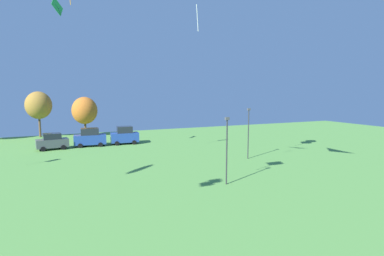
{
  "coord_description": "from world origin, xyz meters",
  "views": [
    {
      "loc": [
        -6.89,
        0.18,
        7.75
      ],
      "look_at": [
        -0.56,
        14.37,
        5.9
      ],
      "focal_mm": 28.0,
      "sensor_mm": 36.0,
      "label": 1
    }
  ],
  "objects_px": {
    "light_post_0": "(227,146)",
    "treeline_tree_3": "(85,111)",
    "parked_car_second_from_left": "(90,138)",
    "parked_car_third_from_left": "(125,135)",
    "treeline_tree_2": "(39,105)",
    "parked_car_leftmost": "(52,141)",
    "light_post_1": "(248,130)",
    "kite_flying_2": "(57,6)"
  },
  "relations": [
    {
      "from": "light_post_0",
      "to": "treeline_tree_3",
      "type": "xyz_separation_m",
      "value": [
        -8.54,
        34.53,
        1.3
      ]
    },
    {
      "from": "parked_car_second_from_left",
      "to": "parked_car_third_from_left",
      "type": "xyz_separation_m",
      "value": [
        4.95,
        -0.08,
        0.02
      ]
    },
    {
      "from": "parked_car_second_from_left",
      "to": "treeline_tree_3",
      "type": "bearing_deg",
      "value": 93.75
    },
    {
      "from": "parked_car_third_from_left",
      "to": "treeline_tree_2",
      "type": "xyz_separation_m",
      "value": [
        -12.02,
        13.15,
        4.21
      ]
    },
    {
      "from": "parked_car_second_from_left",
      "to": "light_post_0",
      "type": "bearing_deg",
      "value": -64.61
    },
    {
      "from": "parked_car_second_from_left",
      "to": "light_post_0",
      "type": "relative_size",
      "value": 0.79
    },
    {
      "from": "parked_car_leftmost",
      "to": "treeline_tree_3",
      "type": "xyz_separation_m",
      "value": [
        5.18,
        11.44,
        3.45
      ]
    },
    {
      "from": "parked_car_third_from_left",
      "to": "treeline_tree_3",
      "type": "distance_m",
      "value": 12.47
    },
    {
      "from": "parked_car_third_from_left",
      "to": "light_post_1",
      "type": "distance_m",
      "value": 19.55
    },
    {
      "from": "kite_flying_2",
      "to": "parked_car_third_from_left",
      "type": "height_order",
      "value": "kite_flying_2"
    },
    {
      "from": "kite_flying_2",
      "to": "parked_car_leftmost",
      "type": "bearing_deg",
      "value": 102.44
    },
    {
      "from": "treeline_tree_3",
      "to": "parked_car_third_from_left",
      "type": "bearing_deg",
      "value": -66.96
    },
    {
      "from": "kite_flying_2",
      "to": "parked_car_second_from_left",
      "type": "bearing_deg",
      "value": 62.95
    },
    {
      "from": "parked_car_leftmost",
      "to": "kite_flying_2",
      "type": "bearing_deg",
      "value": -84.81
    },
    {
      "from": "parked_car_leftmost",
      "to": "parked_car_third_from_left",
      "type": "bearing_deg",
      "value": -5.18
    },
    {
      "from": "parked_car_second_from_left",
      "to": "light_post_1",
      "type": "height_order",
      "value": "light_post_1"
    },
    {
      "from": "light_post_1",
      "to": "treeline_tree_2",
      "type": "height_order",
      "value": "treeline_tree_2"
    },
    {
      "from": "parked_car_leftmost",
      "to": "light_post_0",
      "type": "bearing_deg",
      "value": -66.54
    },
    {
      "from": "kite_flying_2",
      "to": "light_post_1",
      "type": "relative_size",
      "value": 0.36
    },
    {
      "from": "kite_flying_2",
      "to": "light_post_0",
      "type": "height_order",
      "value": "kite_flying_2"
    },
    {
      "from": "parked_car_leftmost",
      "to": "parked_car_second_from_left",
      "type": "relative_size",
      "value": 0.93
    },
    {
      "from": "kite_flying_2",
      "to": "parked_car_second_from_left",
      "type": "relative_size",
      "value": 0.47
    },
    {
      "from": "parked_car_third_from_left",
      "to": "treeline_tree_3",
      "type": "bearing_deg",
      "value": 117.6
    },
    {
      "from": "light_post_1",
      "to": "treeline_tree_2",
      "type": "xyz_separation_m",
      "value": [
        -23.22,
        29.05,
        2.16
      ]
    },
    {
      "from": "parked_car_second_from_left",
      "to": "light_post_0",
      "type": "height_order",
      "value": "light_post_0"
    },
    {
      "from": "parked_car_third_from_left",
      "to": "treeline_tree_3",
      "type": "height_order",
      "value": "treeline_tree_3"
    },
    {
      "from": "parked_car_second_from_left",
      "to": "parked_car_third_from_left",
      "type": "height_order",
      "value": "parked_car_third_from_left"
    },
    {
      "from": "light_post_0",
      "to": "treeline_tree_3",
      "type": "bearing_deg",
      "value": 103.89
    },
    {
      "from": "treeline_tree_2",
      "to": "treeline_tree_3",
      "type": "xyz_separation_m",
      "value": [
        7.31,
        -2.07,
        -0.96
      ]
    },
    {
      "from": "parked_car_leftmost",
      "to": "parked_car_third_from_left",
      "type": "xyz_separation_m",
      "value": [
        9.89,
        0.36,
        0.2
      ]
    },
    {
      "from": "parked_car_leftmost",
      "to": "light_post_1",
      "type": "bearing_deg",
      "value": -43.63
    },
    {
      "from": "parked_car_leftmost",
      "to": "treeline_tree_3",
      "type": "relative_size",
      "value": 0.6
    },
    {
      "from": "kite_flying_2",
      "to": "parked_car_leftmost",
      "type": "xyz_separation_m",
      "value": [
        -1.42,
        6.46,
        -16.2
      ]
    },
    {
      "from": "light_post_0",
      "to": "light_post_1",
      "type": "bearing_deg",
      "value": 45.67
    },
    {
      "from": "parked_car_leftmost",
      "to": "treeline_tree_3",
      "type": "bearing_deg",
      "value": 58.4
    },
    {
      "from": "kite_flying_2",
      "to": "parked_car_second_from_left",
      "type": "distance_m",
      "value": 17.79
    },
    {
      "from": "parked_car_leftmost",
      "to": "treeline_tree_2",
      "type": "distance_m",
      "value": 14.37
    },
    {
      "from": "parked_car_leftmost",
      "to": "parked_car_second_from_left",
      "type": "height_order",
      "value": "parked_car_second_from_left"
    },
    {
      "from": "treeline_tree_2",
      "to": "treeline_tree_3",
      "type": "relative_size",
      "value": 1.14
    },
    {
      "from": "kite_flying_2",
      "to": "treeline_tree_2",
      "type": "distance_m",
      "value": 23.46
    },
    {
      "from": "parked_car_second_from_left",
      "to": "parked_car_third_from_left",
      "type": "bearing_deg",
      "value": 4.0
    },
    {
      "from": "parked_car_third_from_left",
      "to": "kite_flying_2",
      "type": "bearing_deg",
      "value": -136.62
    }
  ]
}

